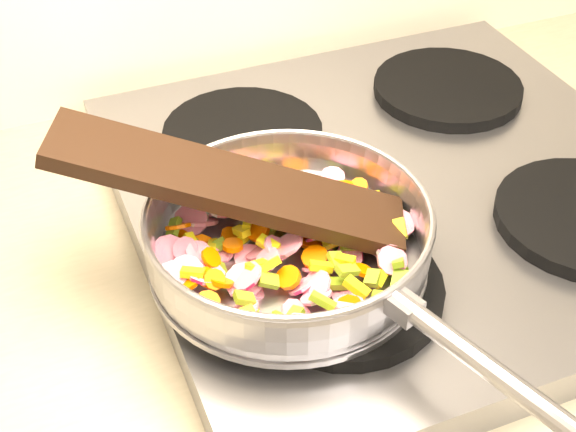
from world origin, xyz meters
name	(u,v)px	position (x,y,z in m)	size (l,w,h in m)	color
cooktop	(401,193)	(-0.70, 1.67, 0.92)	(0.60, 0.60, 0.04)	#939399
grate_fl	(343,289)	(-0.84, 1.52, 0.95)	(0.19, 0.19, 0.02)	black
grate_bl	(243,134)	(-0.84, 1.81, 0.95)	(0.19, 0.19, 0.02)	black
grate_br	(448,88)	(-0.56, 1.81, 0.95)	(0.19, 0.19, 0.02)	black
saute_pan	(290,235)	(-0.88, 1.57, 0.99)	(0.31, 0.47, 0.06)	#9E9EA5
vegetable_heap	(284,243)	(-0.88, 1.58, 0.98)	(0.26, 0.26, 0.05)	#E5164F
wooden_spatula	(230,184)	(-0.92, 1.62, 1.03)	(0.34, 0.08, 0.02)	black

